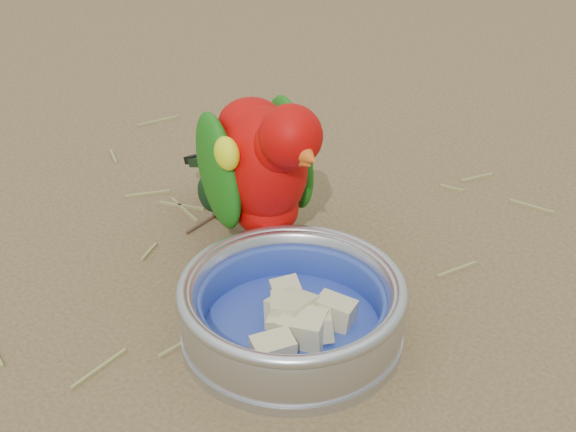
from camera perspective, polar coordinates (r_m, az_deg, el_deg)
The scene contains 6 objects.
ground at distance 0.83m, azimuth 2.08°, elevation -6.61°, with size 60.00×60.00×0.00m, color brown.
food_bowl at distance 0.80m, azimuth 0.25°, elevation -7.54°, with size 0.20×0.20×0.02m, color #B2B2BA.
bowl_wall at distance 0.79m, azimuth 0.26°, elevation -5.84°, with size 0.20×0.20×0.04m, color #B2B2BA, non-canonical shape.
fruit_wedges at distance 0.79m, azimuth 0.26°, elevation -6.24°, with size 0.12×0.12×0.03m, color #C8BA89, non-canonical shape.
lory_parrot at distance 0.87m, azimuth -1.67°, elevation 2.45°, with size 0.11×0.23×0.18m, color #B20503, non-canonical shape.
ground_debris at distance 0.83m, azimuth 3.85°, elevation -6.56°, with size 0.90×0.80×0.01m, color olive, non-canonical shape.
Camera 1 is at (0.33, -0.57, 0.51)m, focal length 55.00 mm.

